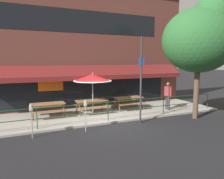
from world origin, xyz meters
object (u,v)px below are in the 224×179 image
(patio_umbrella_centre, at_px, (93,78))
(pedestrian_walking, at_px, (168,94))
(street_sign_pole, at_px, (141,80))
(street_tree_curbside, at_px, (202,36))
(parking_meter_far, at_px, (85,106))
(parking_meter_near, at_px, (31,111))
(picnic_table_left, at_px, (48,106))
(picnic_table_right, at_px, (128,100))
(picnic_table_centre, at_px, (92,103))

(patio_umbrella_centre, xyz_separation_m, pedestrian_walking, (4.64, -0.83, -1.12))
(street_sign_pole, xyz_separation_m, street_tree_curbside, (3.35, -0.52, 2.20))
(parking_meter_far, xyz_separation_m, street_sign_pole, (2.93, 0.16, 1.06))
(pedestrian_walking, distance_m, street_sign_pole, 3.53)
(pedestrian_walking, bearing_deg, street_tree_curbside, -79.07)
(pedestrian_walking, xyz_separation_m, parking_meter_far, (-5.87, -1.73, 0.09))
(patio_umbrella_centre, relative_size, parking_meter_near, 1.67)
(picnic_table_left, relative_size, parking_meter_far, 1.27)
(picnic_table_left, height_order, picnic_table_right, same)
(picnic_table_left, xyz_separation_m, patio_umbrella_centre, (2.46, -0.29, 1.47))
(picnic_table_centre, distance_m, pedestrian_walking, 4.77)
(picnic_table_centre, xyz_separation_m, parking_meter_near, (-3.48, -2.71, 0.44))
(picnic_table_right, bearing_deg, picnic_table_centre, -178.36)
(picnic_table_right, height_order, street_tree_curbside, street_tree_curbside)
(street_tree_curbside, bearing_deg, pedestrian_walking, 100.93)
(picnic_table_left, height_order, pedestrian_walking, pedestrian_walking)
(patio_umbrella_centre, bearing_deg, parking_meter_far, -115.70)
(pedestrian_walking, bearing_deg, picnic_table_right, 153.32)
(picnic_table_centre, bearing_deg, pedestrian_walking, -12.48)
(patio_umbrella_centre, bearing_deg, pedestrian_walking, -10.13)
(picnic_table_left, distance_m, picnic_table_centre, 2.46)
(picnic_table_left, bearing_deg, parking_meter_far, -66.60)
(picnic_table_right, height_order, pedestrian_walking, pedestrian_walking)
(parking_meter_far, height_order, street_tree_curbside, street_tree_curbside)
(parking_meter_far, bearing_deg, picnic_table_left, 113.40)
(pedestrian_walking, height_order, parking_meter_near, pedestrian_walking)
(picnic_table_centre, bearing_deg, picnic_table_left, 177.88)
(street_sign_pole, bearing_deg, street_tree_curbside, -8.91)
(picnic_table_centre, distance_m, parking_meter_near, 4.43)
(picnic_table_centre, bearing_deg, parking_meter_far, -114.06)
(parking_meter_near, xyz_separation_m, parking_meter_far, (2.25, -0.05, 0.00))
(picnic_table_centre, height_order, parking_meter_near, parking_meter_near)
(street_sign_pole, relative_size, street_tree_curbside, 0.67)
(picnic_table_right, bearing_deg, patio_umbrella_centre, -173.77)
(picnic_table_left, distance_m, parking_meter_far, 3.13)
(patio_umbrella_centre, height_order, street_sign_pole, street_sign_pole)
(parking_meter_near, distance_m, street_tree_curbside, 9.14)
(picnic_table_right, height_order, parking_meter_near, parking_meter_near)
(picnic_table_left, distance_m, street_sign_pole, 5.18)
(picnic_table_right, height_order, parking_meter_far, parking_meter_far)
(parking_meter_far, relative_size, street_tree_curbside, 0.22)
(parking_meter_far, xyz_separation_m, street_tree_curbside, (6.28, -0.37, 3.26))
(picnic_table_right, bearing_deg, street_tree_curbside, -50.94)
(parking_meter_near, height_order, street_tree_curbside, street_tree_curbside)
(pedestrian_walking, bearing_deg, parking_meter_near, -168.32)
(picnic_table_left, relative_size, street_sign_pole, 0.42)
(parking_meter_near, xyz_separation_m, street_sign_pole, (5.18, 0.11, 1.06))
(patio_umbrella_centre, height_order, parking_meter_near, patio_umbrella_centre)
(picnic_table_left, relative_size, picnic_table_centre, 1.00)
(picnic_table_left, distance_m, parking_meter_near, 3.01)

